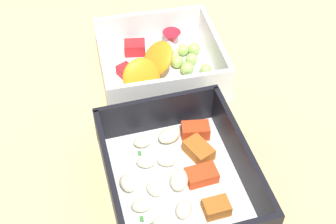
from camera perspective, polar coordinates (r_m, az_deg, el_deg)
table_surface at (r=57.40cm, az=1.03°, el=-2.60°), size 80.00×80.00×2.00cm
pasta_container at (r=49.94cm, az=1.34°, el=-8.02°), size 19.73×16.42×5.54cm
fruit_bowl at (r=62.69cm, az=-0.95°, el=6.17°), size 15.41×16.42×5.61cm
paper_cup_liner at (r=71.47cm, az=-3.63°, el=10.93°), size 3.33×3.33×1.87cm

